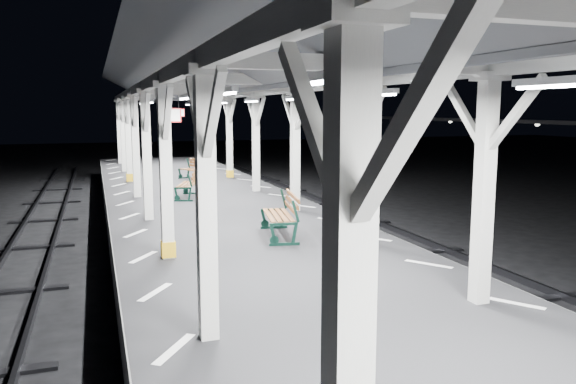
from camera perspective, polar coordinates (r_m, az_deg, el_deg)
ground at (r=9.92m, az=1.54°, el=-14.17°), size 120.00×120.00×0.00m
platform at (r=9.74m, az=1.56°, el=-11.46°), size 6.00×50.00×1.00m
hazard_stripes_left at (r=9.06m, az=-13.33°, el=-9.87°), size 1.00×48.00×0.01m
hazard_stripes_right at (r=10.66m, az=14.09°, el=-7.11°), size 1.00×48.00×0.01m
track_right at (r=12.46m, az=23.97°, el=-9.77°), size 2.20×60.00×0.16m
canopy at (r=9.18m, az=1.70°, el=13.12°), size 5.40×49.00×4.65m
bench_mid at (r=12.46m, az=-0.49°, el=-2.23°), size 0.96×1.86×0.96m
bench_far at (r=18.22m, az=-9.89°, el=0.87°), size 1.06×1.71×0.87m
bench_extra at (r=22.85m, az=-9.39°, el=2.32°), size 1.08×1.62×0.82m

